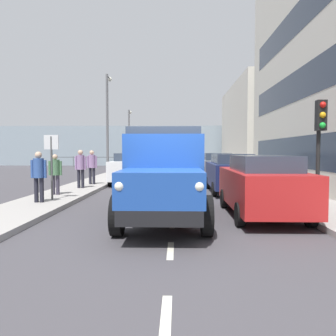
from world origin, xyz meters
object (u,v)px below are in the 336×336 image
object	(u,v)px
pedestrian_with_bag	(39,173)
traffic_light_near	(320,130)
truck_vintage_blue	(164,177)
car_red_kerbside_near	(262,185)
pedestrian_near_railing	(92,164)
lamp_post_promenade	(108,116)
lamp_post_far	(129,133)
car_maroon_oppositeside_2	(148,161)
car_white_oppositeside_0	(130,168)
car_silver_oppositeside_1	(142,164)
pedestrian_couple_a	(81,166)
car_grey_kerbside_2	(216,167)
car_navy_kerbside_1	(231,172)
street_sign	(51,156)
pedestrian_couple_b	(55,171)

from	to	relation	value
pedestrian_with_bag	traffic_light_near	size ratio (longest dim) A/B	0.52
truck_vintage_blue	pedestrian_with_bag	distance (m)	4.88
car_red_kerbside_near	pedestrian_near_railing	distance (m)	10.09
pedestrian_near_railing	lamp_post_promenade	world-z (taller)	lamp_post_promenade
truck_vintage_blue	lamp_post_far	xyz separation A→B (m)	(4.47, -25.04, 2.46)
truck_vintage_blue	car_maroon_oppositeside_2	size ratio (longest dim) A/B	1.36
car_white_oppositeside_0	car_silver_oppositeside_1	xyz separation A→B (m)	(0.00, -6.04, 0.00)
pedestrian_with_bag	lamp_post_promenade	size ratio (longest dim) A/B	0.25
car_silver_oppositeside_1	car_red_kerbside_near	bearing A→B (deg)	108.24
traffic_light_near	car_silver_oppositeside_1	bearing A→B (deg)	-64.54
car_white_oppositeside_0	pedestrian_couple_a	world-z (taller)	pedestrian_couple_a
pedestrian_couple_a	lamp_post_promenade	size ratio (longest dim) A/B	0.26
car_white_oppositeside_0	traffic_light_near	world-z (taller)	traffic_light_near
pedestrian_near_railing	lamp_post_promenade	xyz separation A→B (m)	(0.30, -5.48, 3.00)
pedestrian_with_bag	pedestrian_couple_a	world-z (taller)	pedestrian_couple_a
car_grey_kerbside_2	car_navy_kerbside_1	bearing A→B (deg)	90.00
street_sign	truck_vintage_blue	bearing A→B (deg)	143.00
pedestrian_couple_a	pedestrian_near_railing	bearing A→B (deg)	-92.27
pedestrian_with_bag	pedestrian_near_railing	distance (m)	6.08
car_maroon_oppositeside_2	lamp_post_promenade	bearing A→B (deg)	75.90
car_red_kerbside_near	car_white_oppositeside_0	size ratio (longest dim) A/B	1.03
car_silver_oppositeside_1	pedestrian_couple_b	bearing A→B (deg)	79.85
car_red_kerbside_near	car_grey_kerbside_2	distance (m)	11.02
car_red_kerbside_near	pedestrian_near_railing	world-z (taller)	pedestrian_near_railing
car_grey_kerbside_2	lamp_post_far	bearing A→B (deg)	-61.18
car_maroon_oppositeside_2	pedestrian_couple_b	world-z (taller)	car_maroon_oppositeside_2
lamp_post_promenade	car_silver_oppositeside_1	bearing A→B (deg)	-133.25
car_silver_oppositeside_1	car_maroon_oppositeside_2	distance (m)	5.93
pedestrian_couple_b	car_navy_kerbside_1	bearing A→B (deg)	-163.64
pedestrian_couple_a	traffic_light_near	world-z (taller)	traffic_light_near
car_maroon_oppositeside_2	traffic_light_near	distance (m)	21.58
truck_vintage_blue	lamp_post_promenade	distance (m)	14.93
car_grey_kerbside_2	pedestrian_couple_b	size ratio (longest dim) A/B	2.64
car_grey_kerbside_2	traffic_light_near	size ratio (longest dim) A/B	1.29
lamp_post_far	car_red_kerbside_near	bearing A→B (deg)	106.61
car_red_kerbside_near	traffic_light_near	distance (m)	2.56
car_grey_kerbside_2	traffic_light_near	distance (m)	10.61
car_red_kerbside_near	car_maroon_oppositeside_2	bearing A→B (deg)	-76.67
car_maroon_oppositeside_2	pedestrian_couple_b	xyz separation A→B (m)	(2.11, 17.71, 0.17)
pedestrian_couple_b	pedestrian_near_railing	world-z (taller)	pedestrian_near_railing
car_white_oppositeside_0	pedestrian_with_bag	world-z (taller)	pedestrian_with_bag
pedestrian_couple_a	lamp_post_promenade	distance (m)	7.84
car_navy_kerbside_1	car_silver_oppositeside_1	size ratio (longest dim) A/B	0.98
pedestrian_near_railing	truck_vintage_blue	bearing A→B (deg)	115.33
car_silver_oppositeside_1	lamp_post_far	size ratio (longest dim) A/B	0.80
car_silver_oppositeside_1	pedestrian_near_railing	distance (m)	7.84
street_sign	pedestrian_couple_b	bearing A→B (deg)	-74.52
pedestrian_with_bag	pedestrian_near_railing	bearing A→B (deg)	-91.99
truck_vintage_blue	car_grey_kerbside_2	xyz separation A→B (m)	(-2.71, -12.00, -0.28)
car_white_oppositeside_0	car_silver_oppositeside_1	world-z (taller)	same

